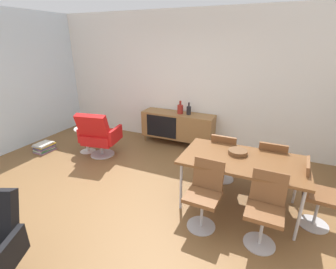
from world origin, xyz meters
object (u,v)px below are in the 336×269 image
at_px(fruit_bowl, 85,126).
at_px(vase_sculptural_dark, 189,110).
at_px(dining_chair_far_end, 315,192).
at_px(sideboard, 178,125).
at_px(dining_chair_front_left, 204,192).
at_px(vase_cobalt, 180,109).
at_px(lounge_chair_red, 99,135).
at_px(dining_table, 243,162).
at_px(dining_chair_back_right, 271,164).
at_px(wooden_bowl_on_table, 238,152).
at_px(side_table_round, 86,137).
at_px(dining_chair_back_left, 224,155).
at_px(dining_chair_front_right, 265,207).
at_px(magazine_stack, 44,147).

bearing_deg(fruit_bowl, vase_sculptural_dark, 32.16).
bearing_deg(dining_chair_far_end, sideboard, 145.95).
bearing_deg(dining_chair_front_left, sideboard, 119.43).
relative_size(vase_cobalt, lounge_chair_red, 0.29).
relative_size(dining_table, dining_chair_back_right, 1.87).
distance_m(wooden_bowl_on_table, dining_chair_far_end, 1.03).
distance_m(vase_sculptural_dark, side_table_round, 2.22).
bearing_deg(dining_chair_far_end, vase_sculptural_dark, 143.12).
xyz_separation_m(dining_chair_front_left, lounge_chair_red, (-2.46, 1.04, -0.00)).
relative_size(vase_sculptural_dark, fruit_bowl, 1.31).
height_order(sideboard, vase_sculptural_dark, vase_sculptural_dark).
height_order(dining_chair_back_left, dining_chair_back_right, same).
distance_m(dining_table, dining_chair_front_right, 0.70).
bearing_deg(vase_cobalt, dining_chair_far_end, -34.65).
bearing_deg(fruit_bowl, sideboard, 35.95).
bearing_deg(vase_cobalt, dining_chair_back_left, -43.21).
distance_m(sideboard, wooden_bowl_on_table, 2.23).
distance_m(vase_sculptural_dark, dining_chair_far_end, 2.85).
distance_m(dining_table, lounge_chair_red, 2.86).
xyz_separation_m(dining_table, dining_chair_far_end, (0.89, 0.00, -0.23)).
bearing_deg(wooden_bowl_on_table, dining_chair_far_end, -6.58).
bearing_deg(magazine_stack, lounge_chair_red, 13.05).
bearing_deg(vase_cobalt, wooden_bowl_on_table, -47.01).
distance_m(sideboard, dining_table, 2.37).
xyz_separation_m(dining_chair_front_right, dining_chair_front_left, (-0.70, -0.00, 0.00)).
bearing_deg(vase_sculptural_dark, dining_chair_back_right, -33.57).
height_order(wooden_bowl_on_table, dining_chair_far_end, dining_chair_far_end).
relative_size(dining_table, dining_chair_far_end, 1.87).
height_order(lounge_chair_red, fruit_bowl, lounge_chair_red).
height_order(wooden_bowl_on_table, lounge_chair_red, lounge_chair_red).
distance_m(dining_chair_back_left, side_table_round, 2.86).
height_order(vase_cobalt, dining_chair_far_end, vase_cobalt).
distance_m(sideboard, magazine_stack, 2.88).
bearing_deg(side_table_round, dining_table, -9.75).
bearing_deg(dining_chair_back_right, wooden_bowl_on_table, -134.96).
height_order(dining_chair_back_right, side_table_round, dining_chair_back_right).
distance_m(wooden_bowl_on_table, magazine_stack, 4.02).
bearing_deg(side_table_round, wooden_bowl_on_table, -7.92).
bearing_deg(dining_chair_back_left, vase_cobalt, 136.79).
bearing_deg(dining_chair_far_end, dining_table, -179.70).
bearing_deg(dining_chair_back_left, magazine_stack, -174.33).
distance_m(vase_cobalt, dining_chair_back_left, 1.71).
xyz_separation_m(vase_cobalt, dining_chair_front_left, (1.22, -2.26, -0.35)).
bearing_deg(vase_cobalt, sideboard, -177.97).
distance_m(sideboard, side_table_round, 1.96).
height_order(vase_sculptural_dark, side_table_round, vase_sculptural_dark).
bearing_deg(lounge_chair_red, magazine_stack, -166.95).
xyz_separation_m(sideboard, magazine_stack, (-2.43, -1.51, -0.35)).
relative_size(wooden_bowl_on_table, magazine_stack, 0.62).
bearing_deg(dining_chair_front_right, magazine_stack, 170.34).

